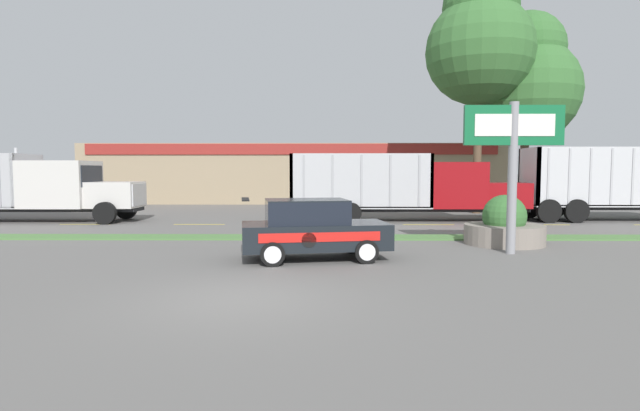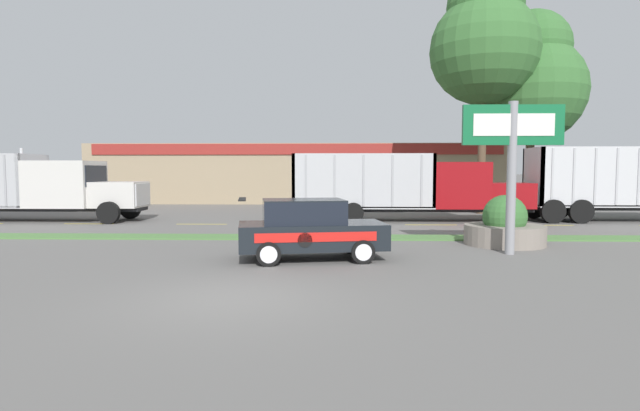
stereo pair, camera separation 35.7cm
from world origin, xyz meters
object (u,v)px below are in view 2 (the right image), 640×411
Objects in this scene: stone_planter at (505,228)px; store_sign_post at (512,145)px; dump_truck_trail at (44,190)px; dump_truck_lead at (429,190)px; rally_car at (309,229)px.

store_sign_post is at bearing -104.27° from stone_planter.
dump_truck_trail is 22.11m from store_sign_post.
dump_truck_lead is 2.57× the size of store_sign_post.
store_sign_post reaches higher than dump_truck_lead.
dump_truck_lead is at bearing 1.33° from dump_truck_trail.
dump_truck_lead is at bearing 93.41° from store_sign_post.
dump_truck_trail is at bearing 159.95° from stone_planter.
dump_truck_trail is at bearing 143.05° from rally_car.
dump_truck_lead is at bearing 97.80° from stone_planter.
store_sign_post is (19.93, -9.41, 1.73)m from dump_truck_trail.
stone_planter is at bearing 75.73° from store_sign_post.
rally_car is 1.64× the size of stone_planter.
dump_truck_lead is 0.99× the size of dump_truck_trail.
dump_truck_trail reaches higher than stone_planter.
stone_planter is (1.08, -7.90, -0.95)m from dump_truck_lead.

